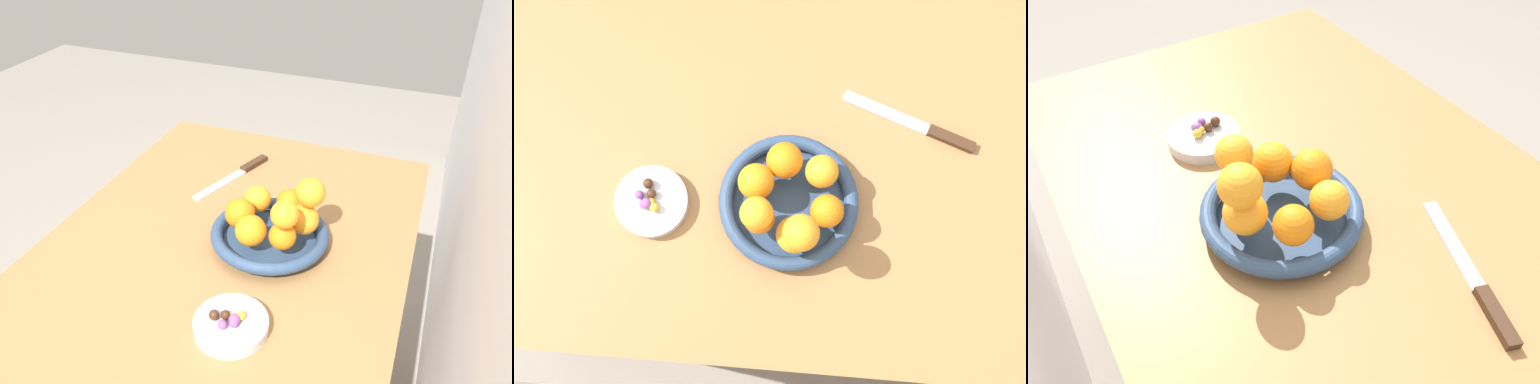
# 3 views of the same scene
# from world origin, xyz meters

# --- Properties ---
(dining_table) EXTENTS (1.10, 0.76, 0.74)m
(dining_table) POSITION_xyz_m (0.00, 0.00, 0.65)
(dining_table) COLOR #9E7042
(dining_table) RESTS_ON ground_plane
(fruit_bowl) EXTENTS (0.25, 0.25, 0.04)m
(fruit_bowl) POSITION_xyz_m (-0.08, 0.09, 0.76)
(fruit_bowl) COLOR navy
(fruit_bowl) RESTS_ON dining_table
(candy_dish) EXTENTS (0.13, 0.13, 0.02)m
(candy_dish) POSITION_xyz_m (0.17, 0.10, 0.75)
(candy_dish) COLOR silver
(candy_dish) RESTS_ON dining_table
(orange_0) EXTENTS (0.06, 0.06, 0.06)m
(orange_0) POSITION_xyz_m (-0.06, 0.02, 0.81)
(orange_0) COLOR orange
(orange_0) RESTS_ON fruit_bowl
(orange_1) EXTENTS (0.06, 0.06, 0.06)m
(orange_1) POSITION_xyz_m (-0.02, 0.07, 0.81)
(orange_1) COLOR orange
(orange_1) RESTS_ON fruit_bowl
(orange_2) EXTENTS (0.06, 0.06, 0.06)m
(orange_2) POSITION_xyz_m (-0.03, 0.13, 0.81)
(orange_2) COLOR orange
(orange_2) RESTS_ON fruit_bowl
(orange_3) EXTENTS (0.06, 0.06, 0.06)m
(orange_3) POSITION_xyz_m (-0.09, 0.15, 0.81)
(orange_3) COLOR orange
(orange_3) RESTS_ON fruit_bowl
(orange_4) EXTENTS (0.06, 0.06, 0.06)m
(orange_4) POSITION_xyz_m (-0.14, 0.11, 0.81)
(orange_4) COLOR orange
(orange_4) RESTS_ON fruit_bowl
(orange_5) EXTENTS (0.06, 0.06, 0.06)m
(orange_5) POSITION_xyz_m (-0.13, 0.04, 0.81)
(orange_5) COLOR orange
(orange_5) RESTS_ON fruit_bowl
(orange_6) EXTENTS (0.06, 0.06, 0.06)m
(orange_6) POSITION_xyz_m (-0.02, 0.13, 0.86)
(orange_6) COLOR orange
(orange_6) RESTS_ON orange_2
(orange_7) EXTENTS (0.06, 0.06, 0.06)m
(orange_7) POSITION_xyz_m (-0.10, 0.16, 0.88)
(orange_7) COLOR orange
(orange_7) RESTS_ON orange_3
(candy_ball_0) EXTENTS (0.02, 0.02, 0.02)m
(candy_ball_0) POSITION_xyz_m (0.17, 0.11, 0.77)
(candy_ball_0) COLOR gold
(candy_ball_0) RESTS_ON candy_dish
(candy_ball_1) EXTENTS (0.02, 0.02, 0.02)m
(candy_ball_1) POSITION_xyz_m (0.16, 0.12, 0.77)
(candy_ball_1) COLOR gold
(candy_ball_1) RESTS_ON candy_dish
(candy_ball_2) EXTENTS (0.01, 0.01, 0.01)m
(candy_ball_2) POSITION_xyz_m (0.17, 0.11, 0.77)
(candy_ball_2) COLOR gold
(candy_ball_2) RESTS_ON candy_dish
(candy_ball_3) EXTENTS (0.02, 0.02, 0.02)m
(candy_ball_3) POSITION_xyz_m (0.18, 0.08, 0.77)
(candy_ball_3) COLOR #472819
(candy_ball_3) RESTS_ON candy_dish
(candy_ball_4) EXTENTS (0.02, 0.02, 0.02)m
(candy_ball_4) POSITION_xyz_m (0.17, 0.09, 0.77)
(candy_ball_4) COLOR #472819
(candy_ball_4) RESTS_ON candy_dish
(candy_ball_5) EXTENTS (0.02, 0.02, 0.02)m
(candy_ball_5) POSITION_xyz_m (0.19, 0.10, 0.77)
(candy_ball_5) COLOR #8C4C99
(candy_ball_5) RESTS_ON candy_dish
(candy_ball_6) EXTENTS (0.02, 0.02, 0.02)m
(candy_ball_6) POSITION_xyz_m (0.18, 0.11, 0.77)
(candy_ball_6) COLOR #8C4C99
(candy_ball_6) RESTS_ON candy_dish
(candy_ball_7) EXTENTS (0.02, 0.02, 0.02)m
(candy_ball_7) POSITION_xyz_m (0.18, 0.11, 0.77)
(candy_ball_7) COLOR #8C4C99
(candy_ball_7) RESTS_ON candy_dish
(knife) EXTENTS (0.25, 0.11, 0.01)m
(knife) POSITION_xyz_m (-0.31, -0.08, 0.75)
(knife) COLOR #3F2819
(knife) RESTS_ON dining_table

